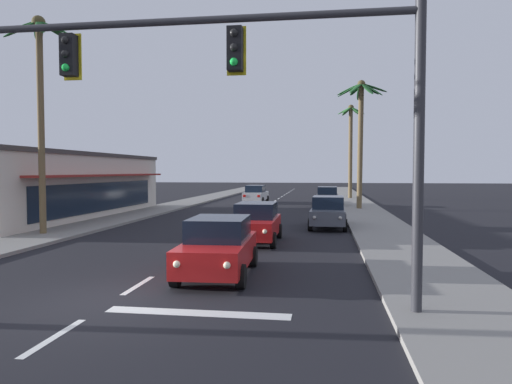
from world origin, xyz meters
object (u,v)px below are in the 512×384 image
(traffic_signal_mast, at_px, (240,78))
(sedan_oncoming_far, at_px, (256,194))
(sedan_parked_mid_kerb, at_px, (328,212))
(palm_left_second, at_px, (40,81))
(sedan_parked_nearest_kerb, at_px, (327,196))
(storefront_strip_left, at_px, (59,185))
(sedan_third_in_queue, at_px, (256,222))
(palm_right_third, at_px, (361,121))
(sedan_lead_at_stop_bar, at_px, (218,246))
(palm_right_farthest, at_px, (351,140))

(traffic_signal_mast, bearing_deg, sedan_oncoming_far, 97.67)
(sedan_oncoming_far, xyz_separation_m, sedan_parked_mid_kerb, (6.57, -18.55, 0.00))
(traffic_signal_mast, bearing_deg, palm_left_second, 137.90)
(traffic_signal_mast, xyz_separation_m, sedan_parked_nearest_kerb, (2.12, 30.26, -4.15))
(sedan_parked_mid_kerb, height_order, storefront_strip_left, storefront_strip_left)
(sedan_third_in_queue, distance_m, storefront_strip_left, 16.36)
(traffic_signal_mast, xyz_separation_m, sedan_oncoming_far, (-4.53, 33.65, -4.15))
(sedan_third_in_queue, height_order, palm_right_third, palm_right_third)
(palm_right_third, bearing_deg, sedan_oncoming_far, 143.84)
(sedan_parked_nearest_kerb, xyz_separation_m, storefront_strip_left, (-17.16, -12.34, 1.24))
(traffic_signal_mast, relative_size, sedan_lead_at_stop_bar, 2.55)
(traffic_signal_mast, bearing_deg, palm_right_farthest, 83.55)
(palm_left_second, bearing_deg, sedan_parked_mid_kerb, 21.05)
(sedan_third_in_queue, bearing_deg, sedan_lead_at_stop_bar, -91.69)
(traffic_signal_mast, relative_size, palm_right_third, 1.15)
(traffic_signal_mast, height_order, palm_right_third, palm_right_third)
(palm_right_farthest, xyz_separation_m, storefront_strip_left, (-19.69, -23.15, -4.24))
(palm_right_third, bearing_deg, traffic_signal_mast, -99.69)
(sedan_third_in_queue, distance_m, sedan_parked_nearest_kerb, 20.92)
(traffic_signal_mast, distance_m, storefront_strip_left, 23.58)
(sedan_oncoming_far, bearing_deg, sedan_parked_nearest_kerb, -26.99)
(palm_left_second, xyz_separation_m, palm_right_third, (15.71, 16.93, -0.24))
(sedan_lead_at_stop_bar, relative_size, palm_right_third, 0.45)
(sedan_third_in_queue, xyz_separation_m, sedan_parked_mid_kerb, (3.07, 5.51, 0.00))
(traffic_signal_mast, distance_m, sedan_lead_at_stop_bar, 5.39)
(palm_left_second, bearing_deg, sedan_lead_at_stop_bar, -34.55)
(storefront_strip_left, bearing_deg, palm_left_second, -63.47)
(sedan_third_in_queue, bearing_deg, palm_left_second, 177.42)
(sedan_parked_nearest_kerb, bearing_deg, sedan_parked_mid_kerb, -90.30)
(sedan_lead_at_stop_bar, bearing_deg, storefront_strip_left, 133.25)
(traffic_signal_mast, distance_m, palm_right_farthest, 41.35)
(sedan_oncoming_far, bearing_deg, sedan_parked_mid_kerb, -70.49)
(traffic_signal_mast, bearing_deg, palm_right_third, 80.31)
(traffic_signal_mast, xyz_separation_m, storefront_strip_left, (-15.04, 17.92, -2.90))
(sedan_lead_at_stop_bar, bearing_deg, traffic_signal_mast, -69.37)
(sedan_lead_at_stop_bar, bearing_deg, sedan_third_in_queue, 88.31)
(palm_right_farthest, distance_m, storefront_strip_left, 30.68)
(sedan_parked_nearest_kerb, distance_m, palm_right_third, 7.32)
(palm_left_second, bearing_deg, sedan_oncoming_far, 74.43)
(sedan_parked_mid_kerb, xyz_separation_m, storefront_strip_left, (-17.09, 2.83, 1.24))
(sedan_third_in_queue, bearing_deg, palm_right_farthest, 79.79)
(storefront_strip_left, bearing_deg, sedan_oncoming_far, 56.23)
(palm_left_second, distance_m, palm_right_farthest, 34.81)
(sedan_oncoming_far, height_order, palm_right_third, palm_right_third)
(sedan_parked_mid_kerb, bearing_deg, sedan_third_in_queue, -119.10)
(sedan_oncoming_far, height_order, palm_left_second, palm_left_second)
(storefront_strip_left, bearing_deg, palm_right_farthest, 49.62)
(palm_right_third, bearing_deg, sedan_third_in_queue, -107.94)
(palm_left_second, relative_size, storefront_strip_left, 0.52)
(sedan_lead_at_stop_bar, relative_size, sedan_oncoming_far, 1.00)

